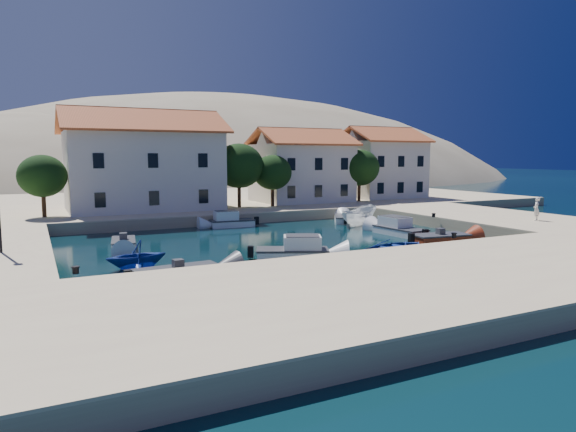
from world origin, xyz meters
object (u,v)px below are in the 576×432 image
Objects in this scene: building_mid at (301,164)px; cabin_cruiser_south at (292,251)px; building_left at (143,159)px; boat_east at (359,226)px; pedestrian at (537,209)px; rowboat_south at (397,254)px; building_right at (381,162)px; cabin_cruiser_east at (400,229)px.

cabin_cruiser_south is (-13.98, -25.16, -4.75)m from building_mid.
building_mid is at bearing 86.48° from cabin_cruiser_south.
building_mid is (18.00, 1.00, -0.71)m from building_left.
boat_east is at bearing -97.68° from building_mid.
boat_east is 14.47m from pedestrian.
cabin_cruiser_south is 6.79m from rowboat_south.
pedestrian is (26.53, -23.44, -3.99)m from building_left.
building_right is 5.01× the size of pedestrian.
building_right is at bearing -128.86° from pedestrian.
cabin_cruiser_south is at bearing 60.41° from rowboat_south.
building_mid reaches higher than pedestrian.
building_right is 21.71m from boat_east.
rowboat_south is (-7.41, -26.79, -5.22)m from building_mid.
building_right is 37.20m from cabin_cruiser_south.
building_left is 25.78m from cabin_cruiser_east.
building_right is at bearing 3.81° from building_left.
pedestrian is (8.53, -24.44, -3.28)m from building_mid.
building_left is at bearing 23.07° from boat_east.
building_right reaches higher than pedestrian.
rowboat_south is at bearing 129.42° from boat_east.
building_mid is 2.07× the size of rowboat_south.
building_mid is 15.71m from boat_east.
pedestrian is at bearing -97.77° from building_right.
rowboat_south is at bearing 136.11° from cabin_cruiser_east.
cabin_cruiser_east is 5.92m from boat_east.
boat_east is (-1.98, -14.68, -5.22)m from building_mid.
cabin_cruiser_east reaches higher than boat_east.
building_mid reaches higher than rowboat_south.
rowboat_south is 2.69× the size of pedestrian.
boat_east is at bearing -5.25° from cabin_cruiser_east.
cabin_cruiser_south is 0.94× the size of boat_east.
cabin_cruiser_east is at bearing 151.94° from boat_east.
pedestrian reaches higher than cabin_cruiser_east.
building_left is at bearing 124.98° from cabin_cruiser_south.
building_right is (30.00, 2.00, -0.46)m from building_left.
cabin_cruiser_east is (15.85, -19.58, -5.46)m from building_left.
building_mid is at bearing -34.12° from boat_east.
rowboat_south is 8.15m from cabin_cruiser_east.
boat_east is at bearing -131.72° from building_right.
cabin_cruiser_east is 2.50× the size of pedestrian.
building_mid is at bearing 3.18° from building_left.
building_left is 1.40× the size of building_mid.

